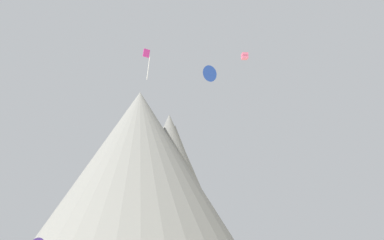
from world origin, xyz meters
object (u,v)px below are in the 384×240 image
kite_magenta_high (147,57)px  kite_rainbow_high (245,56)px  rock_massif (150,188)px  kite_blue_high (209,74)px

kite_magenta_high → kite_rainbow_high: 12.41m
kite_magenta_high → kite_rainbow_high: (12.10, 2.45, 1.24)m
rock_massif → kite_magenta_high: bearing=-87.4°
rock_massif → kite_blue_high: size_ratio=29.63×
kite_rainbow_high → rock_massif: bearing=-176.9°
kite_magenta_high → kite_rainbow_high: size_ratio=4.36×
kite_blue_high → kite_rainbow_high: bearing=104.4°
kite_rainbow_high → kite_magenta_high: bearing=-87.5°
kite_magenta_high → rock_massif: bearing=-81.1°
rock_massif → kite_blue_high: (11.25, -68.30, 5.84)m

